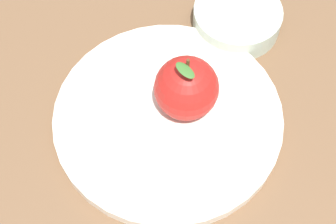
{
  "coord_description": "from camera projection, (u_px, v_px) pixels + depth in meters",
  "views": [
    {
      "loc": [
        0.24,
        0.05,
        0.5
      ],
      "look_at": [
        -0.03,
        -0.03,
        0.02
      ],
      "focal_mm": 52.18,
      "sensor_mm": 36.0,
      "label": 1
    }
  ],
  "objects": [
    {
      "name": "side_bowl",
      "position": [
        237.0,
        17.0,
        0.63
      ],
      "size": [
        0.11,
        0.11,
        0.03
      ],
      "color": "#B2C6B2",
      "rests_on": "ground_plane"
    },
    {
      "name": "dinner_plate",
      "position": [
        168.0,
        117.0,
        0.57
      ],
      "size": [
        0.26,
        0.26,
        0.02
      ],
      "color": "silver",
      "rests_on": "ground_plane"
    },
    {
      "name": "apple",
      "position": [
        186.0,
        88.0,
        0.53
      ],
      "size": [
        0.07,
        0.07,
        0.09
      ],
      "color": "#B21E19",
      "rests_on": "dinner_plate"
    },
    {
      "name": "ground_plane",
      "position": [
        185.0,
        151.0,
        0.55
      ],
      "size": [
        2.4,
        2.4,
        0.0
      ],
      "primitive_type": "plane",
      "color": "brown"
    }
  ]
}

